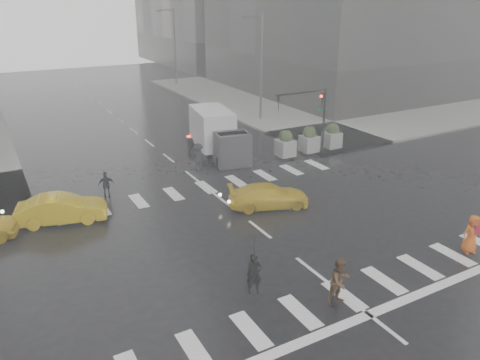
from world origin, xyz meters
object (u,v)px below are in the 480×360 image
pedestrian_brown (340,281)px  pedestrian_orange (472,234)px  box_truck (217,133)px  traffic_signal_pole (313,109)px  taxi_mid (62,209)px

pedestrian_brown → pedestrian_orange: pedestrian_brown is taller
pedestrian_orange → box_truck: box_truck is taller
traffic_signal_pole → taxi_mid: size_ratio=1.08×
traffic_signal_pole → box_truck: bearing=156.4°
pedestrian_orange → taxi_mid: size_ratio=0.41×
taxi_mid → box_truck: (11.05, 5.26, 1.00)m
pedestrian_orange → box_truck: 17.21m
pedestrian_brown → traffic_signal_pole: bearing=50.7°
traffic_signal_pole → taxi_mid: 17.38m
traffic_signal_pole → taxi_mid: traffic_signal_pole is taller
pedestrian_brown → taxi_mid: pedestrian_brown is taller
pedestrian_brown → taxi_mid: size_ratio=0.43×
traffic_signal_pole → pedestrian_brown: 17.26m
box_truck → traffic_signal_pole: bearing=-13.3°
box_truck → taxi_mid: bearing=-144.3°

